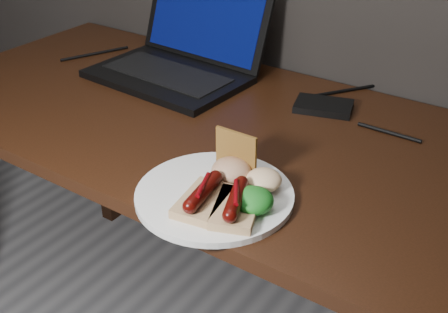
% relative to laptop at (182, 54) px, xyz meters
% --- Properties ---
extents(desk, '(1.40, 0.70, 0.75)m').
position_rel_laptop_xyz_m(desk, '(0.17, -0.18, -0.14)').
color(desk, black).
rests_on(desk, ground).
extents(laptop, '(0.41, 0.36, 0.25)m').
position_rel_laptop_xyz_m(laptop, '(0.00, 0.00, 0.00)').
color(laptop, black).
rests_on(laptop, desk).
extents(hard_drive, '(0.15, 0.12, 0.02)m').
position_rel_laptop_xyz_m(hard_drive, '(0.41, 0.01, -0.05)').
color(hard_drive, black).
rests_on(hard_drive, desk).
extents(desk_cables, '(0.98, 0.41, 0.01)m').
position_rel_laptop_xyz_m(desk_cables, '(0.17, -0.00, -0.05)').
color(desk_cables, black).
rests_on(desk_cables, desk).
extents(plate, '(0.33, 0.33, 0.01)m').
position_rel_laptop_xyz_m(plate, '(0.40, -0.43, -0.05)').
color(plate, white).
rests_on(plate, desk).
extents(bread_sausage_center, '(0.09, 0.12, 0.04)m').
position_rel_laptop_xyz_m(bread_sausage_center, '(0.41, -0.47, -0.02)').
color(bread_sausage_center, '#DCB381').
rests_on(bread_sausage_center, plate).
extents(bread_sausage_right, '(0.11, 0.13, 0.04)m').
position_rel_laptop_xyz_m(bread_sausage_right, '(0.47, -0.46, -0.02)').
color(bread_sausage_right, '#DCB381').
rests_on(bread_sausage_right, plate).
extents(crispbread, '(0.09, 0.01, 0.08)m').
position_rel_laptop_xyz_m(crispbread, '(0.40, -0.35, 0.00)').
color(crispbread, olive).
rests_on(crispbread, plate).
extents(salad_greens, '(0.07, 0.07, 0.04)m').
position_rel_laptop_xyz_m(salad_greens, '(0.49, -0.43, -0.02)').
color(salad_greens, '#115611').
rests_on(salad_greens, plate).
extents(salsa_mound, '(0.07, 0.07, 0.04)m').
position_rel_laptop_xyz_m(salsa_mound, '(0.40, -0.37, -0.02)').
color(salsa_mound, maroon).
rests_on(salsa_mound, plate).
extents(coleslaw_mound, '(0.06, 0.06, 0.04)m').
position_rel_laptop_xyz_m(coleslaw_mound, '(0.47, -0.37, -0.02)').
color(coleslaw_mound, silver).
rests_on(coleslaw_mound, plate).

